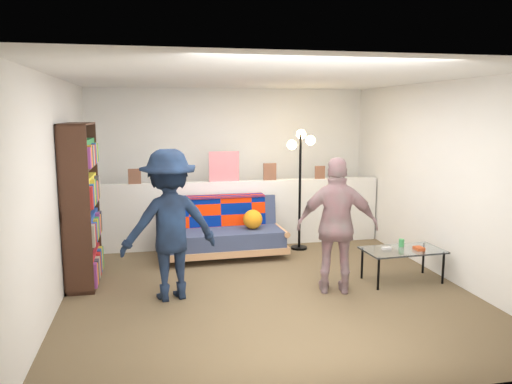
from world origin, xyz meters
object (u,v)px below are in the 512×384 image
(coffee_table, at_px, (403,251))
(person_right, at_px, (337,226))
(floor_lamp, at_px, (301,165))
(bookshelf, at_px, (81,210))
(person_left, at_px, (169,225))
(futon_sofa, at_px, (224,232))

(coffee_table, height_order, person_right, person_right)
(floor_lamp, relative_size, person_right, 1.15)
(bookshelf, bearing_deg, floor_lamp, 17.31)
(person_left, bearing_deg, floor_lamp, -153.70)
(futon_sofa, relative_size, bookshelf, 0.92)
(futon_sofa, bearing_deg, bookshelf, -157.60)
(futon_sofa, distance_m, bookshelf, 2.02)
(futon_sofa, height_order, coffee_table, futon_sofa)
(floor_lamp, distance_m, person_left, 2.61)
(futon_sofa, distance_m, person_right, 2.02)
(futon_sofa, relative_size, floor_lamp, 0.99)
(futon_sofa, distance_m, coffee_table, 2.46)
(bookshelf, relative_size, person_right, 1.24)
(bookshelf, distance_m, coffee_table, 3.87)
(floor_lamp, xyz_separation_m, person_left, (-1.97, -1.65, -0.44))
(futon_sofa, bearing_deg, floor_lamp, 8.88)
(floor_lamp, height_order, person_left, floor_lamp)
(coffee_table, xyz_separation_m, person_left, (-2.76, 0.02, 0.45))
(coffee_table, distance_m, person_right, 1.02)
(coffee_table, distance_m, floor_lamp, 2.05)
(floor_lamp, xyz_separation_m, person_right, (-0.13, -1.86, -0.49))
(bookshelf, bearing_deg, person_left, -36.12)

